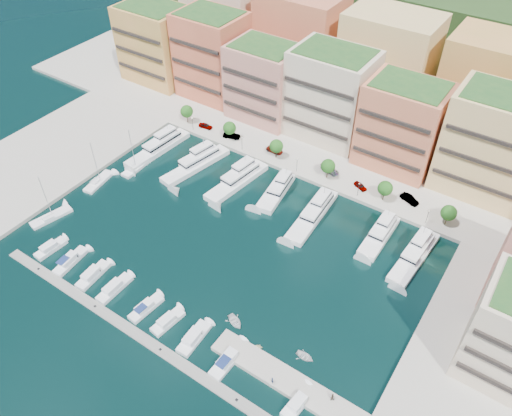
{
  "coord_description": "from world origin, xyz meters",
  "views": [
    {
      "loc": [
        50.29,
        -62.79,
        84.83
      ],
      "look_at": [
        2.21,
        8.37,
        6.0
      ],
      "focal_mm": 35.0,
      "sensor_mm": 36.0,
      "label": 1
    }
  ],
  "objects_px": {
    "lamppost_1": "(242,141)",
    "tender_2": "(305,357)",
    "tree_3": "(328,166)",
    "person_0": "(272,380)",
    "lamppost_4": "(428,215)",
    "car_5": "(409,199)",
    "sailboat_0": "(51,217)",
    "lamppost_3": "(359,187)",
    "car_1": "(232,135)",
    "person_1": "(332,397)",
    "yacht_4": "(314,213)",
    "yacht_1": "(198,163)",
    "cruiser_9": "(298,403)",
    "car_3": "(330,169)",
    "sailboat_2": "(135,169)",
    "cruiser_7": "(228,360)",
    "tree_2": "(276,146)",
    "lamppost_0": "(192,122)",
    "tree_5": "(449,213)",
    "yacht_3": "(277,189)",
    "yacht_5": "(380,233)",
    "tender_0": "(235,322)",
    "yacht_0": "(160,146)",
    "cruiser_5": "(168,322)",
    "cruiser_4": "(146,308)",
    "car_2": "(275,150)",
    "tree_4": "(385,188)",
    "lamppost_2": "(297,163)",
    "cruiser_6": "(194,338)",
    "tree_1": "(229,128)",
    "cruiser_3": "(114,289)",
    "tree_0": "(187,111)",
    "cruiser_1": "(70,261)",
    "sailboat_1": "(99,182)",
    "cruiser_0": "(50,248)",
    "yacht_2": "(239,179)",
    "car_4": "(360,186)",
    "tender_1": "(258,347)",
    "car_0": "(206,126)"
  },
  "relations": [
    {
      "from": "yacht_0",
      "to": "cruiser_5",
      "type": "xyz_separation_m",
      "value": [
        41.35,
        -43.57,
        -0.66
      ]
    },
    {
      "from": "person_0",
      "to": "cruiser_9",
      "type": "bearing_deg",
      "value": -144.44
    },
    {
      "from": "lamppost_3",
      "to": "yacht_1",
      "type": "distance_m",
      "value": 44.24
    },
    {
      "from": "tree_1",
      "to": "lamppost_3",
      "type": "distance_m",
      "value": 42.07
    },
    {
      "from": "yacht_2",
      "to": "car_4",
      "type": "bearing_deg",
      "value": 27.67
    },
    {
      "from": "lamppost_1",
      "to": "tender_2",
      "type": "bearing_deg",
      "value": -44.59
    },
    {
      "from": "cruiser_7",
      "to": "sailboat_2",
      "type": "distance_m",
      "value": 64.71
    },
    {
      "from": "lamppost_4",
      "to": "car_5",
      "type": "distance_m",
      "value": 8.43
    },
    {
      "from": "car_1",
      "to": "yacht_4",
      "type": "bearing_deg",
      "value": -132.27
    },
    {
      "from": "tree_4",
      "to": "yacht_4",
      "type": "xyz_separation_m",
      "value": [
        -12.04,
        -14.21,
        -3.65
      ]
    },
    {
      "from": "yacht_5",
      "to": "cruiser_3",
      "type": "relative_size",
      "value": 1.83
    },
    {
      "from": "cruiser_4",
      "to": "car_2",
      "type": "height_order",
      "value": "car_2"
    },
    {
      "from": "yacht_0",
      "to": "cruiser_1",
      "type": "distance_m",
      "value": 45.38
    },
    {
      "from": "tree_3",
      "to": "sailboat_0",
      "type": "xyz_separation_m",
      "value": [
        -49.11,
        -51.03,
        -4.44
      ]
    },
    {
      "from": "sailboat_2",
      "to": "tender_2",
      "type": "height_order",
      "value": "sailboat_2"
    },
    {
      "from": "sailboat_0",
      "to": "car_0",
      "type": "height_order",
      "value": "sailboat_0"
    },
    {
      "from": "tree_2",
      "to": "lamppost_0",
      "type": "bearing_deg",
      "value": -175.3
    },
    {
      "from": "sailboat_2",
      "to": "yacht_1",
      "type": "bearing_deg",
      "value": 39.6
    },
    {
      "from": "tree_1",
      "to": "car_3",
      "type": "height_order",
      "value": "tree_1"
    },
    {
      "from": "yacht_2",
      "to": "cruiser_7",
      "type": "distance_m",
      "value": 53.01
    },
    {
      "from": "lamppost_3",
      "to": "yacht_4",
      "type": "relative_size",
      "value": 0.2
    },
    {
      "from": "tree_3",
      "to": "tender_0",
      "type": "distance_m",
      "value": 51.02
    },
    {
      "from": "cruiser_1",
      "to": "sailboat_1",
      "type": "bearing_deg",
      "value": 124.57
    },
    {
      "from": "tree_0",
      "to": "car_2",
      "type": "height_order",
      "value": "tree_0"
    },
    {
      "from": "person_1",
      "to": "yacht_3",
      "type": "bearing_deg",
      "value": -84.29
    },
    {
      "from": "tree_3",
      "to": "person_0",
      "type": "xyz_separation_m",
      "value": [
        19.61,
        -57.47,
        -2.96
      ]
    },
    {
      "from": "cruiser_7",
      "to": "person_0",
      "type": "distance_m",
      "value": 9.52
    },
    {
      "from": "lamppost_0",
      "to": "yacht_5",
      "type": "xyz_separation_m",
      "value": [
        64.43,
        -9.37,
        -2.62
      ]
    },
    {
      "from": "cruiser_3",
      "to": "sailboat_0",
      "type": "relative_size",
      "value": 0.65
    },
    {
      "from": "yacht_3",
      "to": "yacht_4",
      "type": "distance_m",
      "value": 12.35
    },
    {
      "from": "lamppost_1",
      "to": "yacht_4",
      "type": "height_order",
      "value": "yacht_4"
    },
    {
      "from": "tender_1",
      "to": "cruiser_0",
      "type": "bearing_deg",
      "value": 77.05
    },
    {
      "from": "cruiser_5",
      "to": "person_1",
      "type": "xyz_separation_m",
      "value": [
        34.87,
        3.72,
        1.36
      ]
    },
    {
      "from": "yacht_2",
      "to": "sailboat_1",
      "type": "height_order",
      "value": "sailboat_1"
    },
    {
      "from": "cruiser_0",
      "to": "cruiser_3",
      "type": "bearing_deg",
      "value": -0.03
    },
    {
      "from": "sailboat_0",
      "to": "lamppost_3",
      "type": "bearing_deg",
      "value": 39.5
    },
    {
      "from": "cruiser_6",
      "to": "sailboat_1",
      "type": "height_order",
      "value": "sailboat_1"
    },
    {
      "from": "tree_3",
      "to": "lamppost_2",
      "type": "bearing_deg",
      "value": -163.96
    },
    {
      "from": "car_5",
      "to": "cruiser_3",
      "type": "bearing_deg",
      "value": 164.54
    },
    {
      "from": "yacht_3",
      "to": "cruiser_3",
      "type": "xyz_separation_m",
      "value": [
        -11.75,
        -46.29,
        -0.66
      ]
    },
    {
      "from": "yacht_5",
      "to": "cruiser_5",
      "type": "height_order",
      "value": "yacht_5"
    },
    {
      "from": "car_1",
      "to": "person_1",
      "type": "bearing_deg",
      "value": -151.38
    },
    {
      "from": "yacht_0",
      "to": "tree_4",
      "type": "bearing_deg",
      "value": 13.12
    },
    {
      "from": "cruiser_3",
      "to": "cruiser_6",
      "type": "xyz_separation_m",
      "value": [
        21.74,
        0.0,
        0.0
      ]
    },
    {
      "from": "cruiser_7",
      "to": "sailboat_2",
      "type": "height_order",
      "value": "sailboat_2"
    },
    {
      "from": "tree_0",
      "to": "cruiser_5",
      "type": "height_order",
      "value": "tree_0"
    },
    {
      "from": "lamppost_0",
      "to": "cruiser_5",
      "type": "distance_m",
      "value": 68.18
    },
    {
      "from": "lamppost_2",
      "to": "cruiser_6",
      "type": "relative_size",
      "value": 0.51
    },
    {
      "from": "cruiser_9",
      "to": "car_3",
      "type": "relative_size",
      "value": 1.39
    },
    {
      "from": "tree_5",
      "to": "car_1",
      "type": "distance_m",
      "value": 63.95
    }
  ]
}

